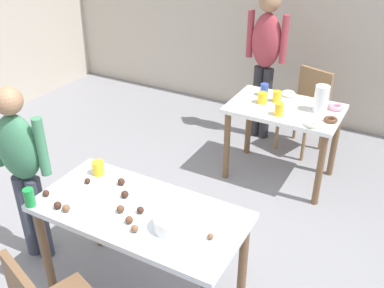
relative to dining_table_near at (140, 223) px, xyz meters
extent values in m
plane|color=gray|center=(-0.08, 0.12, -0.64)|extent=(6.40, 6.40, 0.00)
cube|color=#BCB2A3|center=(-0.08, 3.32, 0.66)|extent=(6.40, 0.10, 2.60)
cube|color=silver|center=(0.00, 0.00, 0.09)|extent=(1.33, 0.65, 0.04)
cylinder|color=brown|center=(-0.61, -0.27, -0.29)|extent=(0.06, 0.06, 0.71)
cylinder|color=brown|center=(-0.61, 0.27, -0.29)|extent=(0.06, 0.06, 0.71)
cylinder|color=brown|center=(0.61, 0.27, -0.29)|extent=(0.06, 0.06, 0.71)
cube|color=white|center=(0.31, 1.89, 0.09)|extent=(1.01, 0.67, 0.04)
cylinder|color=brown|center=(-0.14, 1.62, -0.29)|extent=(0.06, 0.06, 0.71)
cylinder|color=brown|center=(0.75, 1.62, -0.29)|extent=(0.06, 0.06, 0.71)
cylinder|color=brown|center=(-0.14, 2.16, -0.29)|extent=(0.06, 0.06, 0.71)
cylinder|color=brown|center=(0.75, 2.16, -0.29)|extent=(0.06, 0.06, 0.71)
cube|color=olive|center=(0.32, 2.50, -0.21)|extent=(0.50, 0.50, 0.04)
cube|color=olive|center=(0.38, 2.67, 0.02)|extent=(0.37, 0.16, 0.42)
cylinder|color=olive|center=(0.43, 2.29, -0.44)|extent=(0.04, 0.04, 0.41)
cylinder|color=olive|center=(0.11, 2.39, -0.44)|extent=(0.04, 0.04, 0.41)
cylinder|color=olive|center=(0.54, 2.61, -0.44)|extent=(0.04, 0.04, 0.41)
cylinder|color=olive|center=(0.21, 2.72, -0.44)|extent=(0.04, 0.04, 0.41)
cylinder|color=#383D4C|center=(-1.00, -0.05, -0.29)|extent=(0.11, 0.11, 0.70)
cylinder|color=#383D4C|center=(-0.89, -0.03, -0.29)|extent=(0.11, 0.11, 0.70)
ellipsoid|color=#3D7A56|center=(-0.95, -0.04, 0.31)|extent=(0.35, 0.26, 0.50)
sphere|color=#997051|center=(-0.95, -0.04, 0.65)|extent=(0.19, 0.19, 0.19)
cylinder|color=#3D7A56|center=(-0.76, -0.01, 0.34)|extent=(0.08, 0.08, 0.42)
cylinder|color=#28282D|center=(-0.11, 2.59, -0.23)|extent=(0.11, 0.11, 0.82)
cylinder|color=#28282D|center=(-0.22, 2.60, -0.23)|extent=(0.11, 0.11, 0.82)
ellipsoid|color=#9E3842|center=(-0.17, 2.59, 0.47)|extent=(0.33, 0.22, 0.58)
sphere|color=#997051|center=(-0.17, 2.59, 0.87)|extent=(0.22, 0.22, 0.22)
cylinder|color=#9E3842|center=(0.02, 2.58, 0.51)|extent=(0.07, 0.07, 0.49)
cylinder|color=#9E3842|center=(-0.36, 2.61, 0.51)|extent=(0.07, 0.07, 0.49)
cylinder|color=white|center=(0.27, -0.06, 0.15)|extent=(0.21, 0.21, 0.09)
cylinder|color=#198438|center=(-0.62, -0.29, 0.17)|extent=(0.07, 0.07, 0.12)
cube|color=silver|center=(0.13, 0.18, 0.11)|extent=(0.17, 0.02, 0.01)
cylinder|color=yellow|center=(-0.47, 0.20, 0.15)|extent=(0.08, 0.08, 0.10)
sphere|color=#3D2319|center=(-0.15, 0.06, 0.13)|extent=(0.05, 0.05, 0.05)
sphere|color=#3D2319|center=(0.03, -0.02, 0.13)|extent=(0.05, 0.05, 0.05)
sphere|color=#3D2319|center=(-0.60, -0.17, 0.13)|extent=(0.04, 0.04, 0.04)
sphere|color=#3D2319|center=(-0.26, 0.16, 0.13)|extent=(0.05, 0.05, 0.05)
sphere|color=brown|center=(0.02, -0.13, 0.13)|extent=(0.05, 0.05, 0.05)
sphere|color=brown|center=(0.51, -0.03, 0.12)|extent=(0.04, 0.04, 0.04)
sphere|color=#3D2319|center=(-0.46, 0.07, 0.13)|extent=(0.04, 0.04, 0.04)
sphere|color=brown|center=(-0.38, -0.23, 0.13)|extent=(0.05, 0.05, 0.05)
sphere|color=brown|center=(-0.08, -0.08, 0.13)|extent=(0.05, 0.05, 0.05)
sphere|color=#3D2319|center=(-0.44, -0.23, 0.13)|extent=(0.05, 0.05, 0.05)
sphere|color=brown|center=(0.10, -0.18, 0.13)|extent=(0.05, 0.05, 0.05)
cylinder|color=white|center=(0.61, 1.94, 0.23)|extent=(0.13, 0.13, 0.24)
cylinder|color=#3351B2|center=(0.04, 2.04, 0.17)|extent=(0.08, 0.08, 0.12)
cylinder|color=yellow|center=(0.20, 1.96, 0.16)|extent=(0.08, 0.08, 0.10)
cylinder|color=yellow|center=(0.31, 1.69, 0.16)|extent=(0.08, 0.08, 0.11)
cylinder|color=yellow|center=(0.09, 1.87, 0.16)|extent=(0.09, 0.09, 0.10)
torus|color=brown|center=(0.74, 1.79, 0.12)|extent=(0.12, 0.12, 0.03)
torus|color=white|center=(0.63, 1.63, 0.13)|extent=(0.14, 0.14, 0.04)
torus|color=white|center=(0.25, 2.15, 0.13)|extent=(0.14, 0.14, 0.04)
torus|color=pink|center=(0.72, 2.06, 0.13)|extent=(0.14, 0.14, 0.04)
camera|label=1|loc=(1.34, -1.76, 1.81)|focal=41.58mm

